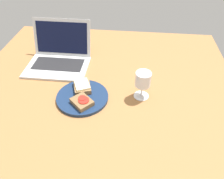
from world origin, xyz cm
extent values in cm
cube|color=#9E6B3D|center=(0.00, 0.00, 1.50)|extent=(140.00, 140.00, 3.00)
cylinder|color=navy|center=(-8.28, -5.25, 3.78)|extent=(25.10, 25.10, 1.56)
cube|color=brown|center=(-7.23, -10.42, 5.68)|extent=(12.03, 11.95, 2.24)
cylinder|color=red|center=(-7.13, -9.47, 7.13)|extent=(3.71, 3.71, 0.64)
cylinder|color=red|center=(-6.22, -10.69, 7.04)|extent=(4.96, 4.96, 0.46)
cube|color=#937047|center=(-9.32, -0.08, 5.77)|extent=(10.69, 12.11, 2.41)
cube|color=#F4EAB7|center=(-9.32, -0.08, 7.42)|extent=(9.57, 10.56, 0.91)
cylinder|color=white|center=(20.08, -0.55, 3.20)|extent=(7.36, 7.36, 0.40)
cylinder|color=white|center=(20.08, -0.55, 6.77)|extent=(0.87, 0.87, 6.74)
cylinder|color=white|center=(20.08, -0.55, 13.62)|extent=(7.31, 7.31, 6.96)
cylinder|color=white|center=(20.08, -0.55, 12.65)|extent=(6.72, 6.72, 5.02)
cube|color=silver|center=(-27.99, 18.25, 3.63)|extent=(34.76, 23.78, 1.25)
cube|color=#232326|center=(-27.99, 20.39, 4.33)|extent=(28.50, 13.08, 0.16)
cube|color=silver|center=(-27.99, 33.42, 14.57)|extent=(34.06, 7.33, 20.88)
cube|color=black|center=(-27.99, 32.92, 14.57)|extent=(30.59, 5.67, 17.38)
camera|label=1|loc=(14.40, -80.87, 75.63)|focal=35.00mm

